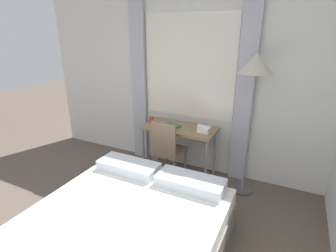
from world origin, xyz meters
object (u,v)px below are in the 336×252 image
Objects in this scene: desk_chair at (167,147)px; standing_lamp at (255,72)px; mug at (152,120)px; telephone at (204,129)px; desk at (179,132)px; book at (172,126)px; bed at (118,241)px.

desk_chair is 1.54m from standing_lamp.
telephone is at bearing -1.62° from mug.
mug reaches higher than desk.
standing_lamp is 1.02m from telephone.
standing_lamp reaches higher than book.
telephone is 0.85m from mug.
telephone reaches higher than mug.
desk_chair reaches higher than desk.
desk_chair is 0.46× the size of bed.
mug reaches higher than book.
bed is at bearing -81.24° from book.
desk is at bearing 174.86° from telephone.
bed is 1.96m from mug.
telephone reaches higher than bed.
mug reaches higher than bed.
standing_lamp reaches higher than desk.
telephone is (0.45, 0.23, 0.28)m from desk_chair.
book is at bearing 179.54° from standing_lamp.
standing_lamp is at bearing -0.98° from telephone.
mug is (-0.85, 0.02, 0.00)m from telephone.
desk is at bearing 80.47° from desk_chair.
desk_chair is 10.40× the size of mug.
mug is at bearing 178.65° from standing_lamp.
book is 0.36m from mug.
desk_chair reaches higher than bed.
telephone is at bearing 179.02° from standing_lamp.
book is at bearing 105.12° from desk_chair.
bed is 22.67× the size of mug.
desk_chair reaches higher than telephone.
mug is at bearing 109.37° from bed.
book is (-0.11, -0.04, 0.09)m from desk.
desk_chair is 5.15× the size of telephone.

